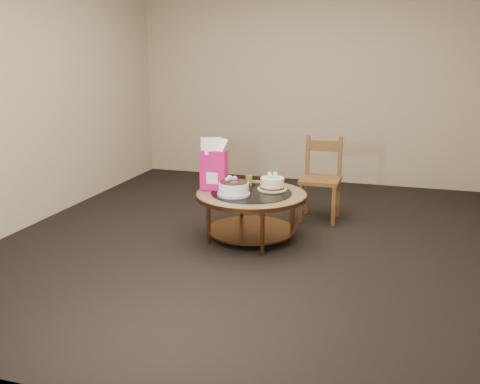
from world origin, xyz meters
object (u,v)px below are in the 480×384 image
(coffee_table, at_px, (251,201))
(decorated_cake, at_px, (234,189))
(cream_cake, at_px, (272,184))
(gift_bag, at_px, (214,164))
(dining_chair, at_px, (321,178))

(coffee_table, xyz_separation_m, decorated_cake, (-0.13, -0.14, 0.14))
(coffee_table, distance_m, decorated_cake, 0.23)
(coffee_table, bearing_deg, cream_cake, 46.09)
(cream_cake, bearing_deg, gift_bag, -179.49)
(coffee_table, xyz_separation_m, cream_cake, (0.16, 0.16, 0.13))
(dining_chair, bearing_deg, gift_bag, -136.26)
(gift_bag, relative_size, dining_chair, 0.56)
(decorated_cake, relative_size, dining_chair, 0.34)
(cream_cake, height_order, dining_chair, dining_chair)
(decorated_cake, bearing_deg, coffee_table, 46.97)
(cream_cake, xyz_separation_m, dining_chair, (0.35, 0.68, -0.08))
(cream_cake, relative_size, gift_bag, 0.58)
(coffee_table, distance_m, dining_chair, 0.98)
(coffee_table, height_order, decorated_cake, decorated_cake)
(cream_cake, bearing_deg, decorated_cake, -148.79)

